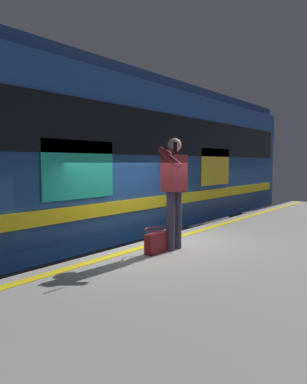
% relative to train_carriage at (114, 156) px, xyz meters
% --- Properties ---
extents(ground_plane, '(24.99, 24.99, 0.00)m').
position_rel_train_carriage_xyz_m(ground_plane, '(1.36, 2.08, -2.65)').
color(ground_plane, '#3D3D3F').
extents(platform, '(16.66, 3.85, 1.10)m').
position_rel_train_carriage_xyz_m(platform, '(1.36, 4.00, -2.10)').
color(platform, gray).
rests_on(platform, ground).
extents(safety_line, '(16.33, 0.16, 0.01)m').
position_rel_train_carriage_xyz_m(safety_line, '(1.36, 2.38, -1.54)').
color(safety_line, yellow).
rests_on(safety_line, platform).
extents(track_rail_near, '(21.66, 0.08, 0.16)m').
position_rel_train_carriage_xyz_m(track_rail_near, '(1.36, 0.71, -2.57)').
color(track_rail_near, slate).
rests_on(track_rail_near, ground).
extents(track_rail_far, '(21.66, 0.08, 0.16)m').
position_rel_train_carriage_xyz_m(track_rail_far, '(1.36, -0.72, -2.57)').
color(track_rail_far, slate).
rests_on(track_rail_far, ground).
extents(train_carriage, '(13.00, 3.03, 4.22)m').
position_rel_train_carriage_xyz_m(train_carriage, '(0.00, 0.00, 0.00)').
color(train_carriage, '#1E478C').
rests_on(train_carriage, ground).
extents(passenger, '(0.57, 0.55, 1.78)m').
position_rel_train_carriage_xyz_m(passenger, '(1.47, 2.85, -0.49)').
color(passenger, '#383347').
rests_on(passenger, platform).
extents(handbag, '(0.38, 0.34, 0.38)m').
position_rel_train_carriage_xyz_m(handbag, '(1.85, 2.77, -1.36)').
color(handbag, maroon).
rests_on(handbag, platform).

